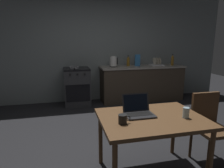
% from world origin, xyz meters
% --- Properties ---
extents(ground_plane, '(12.00, 12.00, 0.00)m').
position_xyz_m(ground_plane, '(0.00, 0.00, 0.00)').
color(ground_plane, black).
extents(back_wall, '(6.40, 0.10, 2.84)m').
position_xyz_m(back_wall, '(0.30, 2.45, 1.42)').
color(back_wall, slate).
rests_on(back_wall, ground_plane).
extents(kitchen_counter, '(2.16, 0.64, 0.89)m').
position_xyz_m(kitchen_counter, '(1.17, 2.10, 0.45)').
color(kitchen_counter, '#382D23').
rests_on(kitchen_counter, ground_plane).
extents(stove_oven, '(0.60, 0.62, 0.89)m').
position_xyz_m(stove_oven, '(-0.49, 2.09, 0.45)').
color(stove_oven, '#2D2D30').
rests_on(stove_oven, ground_plane).
extents(dining_table, '(1.13, 0.84, 0.71)m').
position_xyz_m(dining_table, '(0.13, -0.77, 0.64)').
color(dining_table, brown).
rests_on(dining_table, ground_plane).
extents(chair, '(0.40, 0.40, 0.88)m').
position_xyz_m(chair, '(0.98, -0.65, 0.51)').
color(chair, '#4C331E').
rests_on(chair, ground_plane).
extents(laptop, '(0.32, 0.28, 0.22)m').
position_xyz_m(laptop, '(0.01, -0.67, 0.76)').
color(laptop, '#232326').
rests_on(laptop, dining_table).
extents(electric_kettle, '(0.20, 0.17, 0.26)m').
position_xyz_m(electric_kettle, '(0.41, 2.10, 1.02)').
color(electric_kettle, black).
rests_on(electric_kettle, kitchen_counter).
extents(bottle, '(0.07, 0.07, 0.29)m').
position_xyz_m(bottle, '(1.98, 2.05, 1.03)').
color(bottle, '#8C601E').
rests_on(bottle, kitchen_counter).
extents(frying_pan, '(0.22, 0.40, 0.05)m').
position_xyz_m(frying_pan, '(-0.55, 2.07, 0.92)').
color(frying_pan, gray).
rests_on(frying_pan, stove_oven).
extents(coffee_mug, '(0.13, 0.09, 0.09)m').
position_xyz_m(coffee_mug, '(-0.23, -0.87, 0.76)').
color(coffee_mug, black).
rests_on(coffee_mug, dining_table).
extents(drinking_glass, '(0.07, 0.07, 0.12)m').
position_xyz_m(drinking_glass, '(0.48, -0.88, 0.77)').
color(drinking_glass, '#99B7C6').
rests_on(drinking_glass, dining_table).
extents(cereal_box, '(0.13, 0.05, 0.29)m').
position_xyz_m(cereal_box, '(1.04, 2.12, 1.04)').
color(cereal_box, '#3372B2').
rests_on(cereal_box, kitchen_counter).
extents(dish_rack, '(0.34, 0.26, 0.21)m').
position_xyz_m(dish_rack, '(1.57, 2.10, 0.94)').
color(dish_rack, silver).
rests_on(dish_rack, kitchen_counter).
extents(bottle_b, '(0.08, 0.08, 0.27)m').
position_xyz_m(bottle_b, '(0.82, 2.18, 1.02)').
color(bottle_b, '#8C601E').
rests_on(bottle_b, kitchen_counter).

